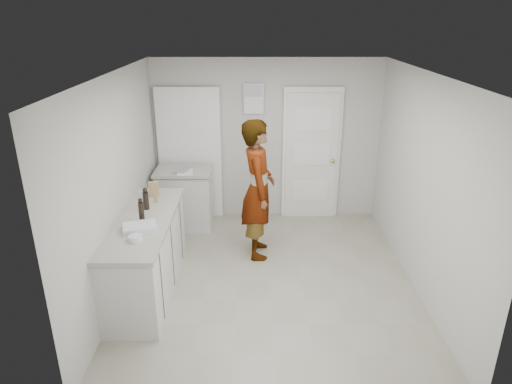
{
  "coord_description": "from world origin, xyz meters",
  "views": [
    {
      "loc": [
        -0.18,
        -4.89,
        3.1
      ],
      "look_at": [
        -0.17,
        0.4,
        1.02
      ],
      "focal_mm": 32.0,
      "sensor_mm": 36.0,
      "label": 1
    }
  ],
  "objects_px": {
    "spice_jar": "(157,199)",
    "oil_cruet_b": "(141,210)",
    "egg_bowl": "(135,238)",
    "person": "(258,190)",
    "oil_cruet_a": "(146,199)",
    "baking_dish": "(140,227)",
    "cake_mix_box": "(154,189)"
  },
  "relations": [
    {
      "from": "cake_mix_box",
      "to": "oil_cruet_a",
      "type": "height_order",
      "value": "oil_cruet_a"
    },
    {
      "from": "spice_jar",
      "to": "oil_cruet_b",
      "type": "bearing_deg",
      "value": -95.38
    },
    {
      "from": "spice_jar",
      "to": "egg_bowl",
      "type": "distance_m",
      "value": 1.03
    },
    {
      "from": "oil_cruet_b",
      "to": "baking_dish",
      "type": "relative_size",
      "value": 0.69
    },
    {
      "from": "oil_cruet_b",
      "to": "egg_bowl",
      "type": "height_order",
      "value": "oil_cruet_b"
    },
    {
      "from": "spice_jar",
      "to": "oil_cruet_b",
      "type": "height_order",
      "value": "oil_cruet_b"
    },
    {
      "from": "cake_mix_box",
      "to": "person",
      "type": "bearing_deg",
      "value": -0.19
    },
    {
      "from": "oil_cruet_a",
      "to": "oil_cruet_b",
      "type": "xyz_separation_m",
      "value": [
        0.02,
        -0.33,
        0.0
      ]
    },
    {
      "from": "baking_dish",
      "to": "egg_bowl",
      "type": "xyz_separation_m",
      "value": [
        0.02,
        -0.25,
        -0.0
      ]
    },
    {
      "from": "person",
      "to": "spice_jar",
      "type": "xyz_separation_m",
      "value": [
        -1.25,
        -0.38,
        0.02
      ]
    },
    {
      "from": "cake_mix_box",
      "to": "baking_dish",
      "type": "distance_m",
      "value": 0.96
    },
    {
      "from": "egg_bowl",
      "to": "person",
      "type": "bearing_deg",
      "value": 48.16
    },
    {
      "from": "person",
      "to": "baking_dish",
      "type": "relative_size",
      "value": 4.7
    },
    {
      "from": "oil_cruet_a",
      "to": "spice_jar",
      "type": "bearing_deg",
      "value": 71.56
    },
    {
      "from": "cake_mix_box",
      "to": "spice_jar",
      "type": "bearing_deg",
      "value": -78.05
    },
    {
      "from": "spice_jar",
      "to": "baking_dish",
      "type": "distance_m",
      "value": 0.78
    },
    {
      "from": "oil_cruet_a",
      "to": "baking_dish",
      "type": "bearing_deg",
      "value": -84.96
    },
    {
      "from": "egg_bowl",
      "to": "oil_cruet_a",
      "type": "bearing_deg",
      "value": 94.64
    },
    {
      "from": "person",
      "to": "baking_dish",
      "type": "height_order",
      "value": "person"
    },
    {
      "from": "baking_dish",
      "to": "cake_mix_box",
      "type": "bearing_deg",
      "value": 92.56
    },
    {
      "from": "person",
      "to": "oil_cruet_a",
      "type": "distance_m",
      "value": 1.46
    },
    {
      "from": "cake_mix_box",
      "to": "egg_bowl",
      "type": "relative_size",
      "value": 1.38
    },
    {
      "from": "oil_cruet_a",
      "to": "egg_bowl",
      "type": "xyz_separation_m",
      "value": [
        0.07,
        -0.81,
        -0.1
      ]
    },
    {
      "from": "spice_jar",
      "to": "egg_bowl",
      "type": "bearing_deg",
      "value": -90.47
    },
    {
      "from": "spice_jar",
      "to": "oil_cruet_a",
      "type": "distance_m",
      "value": 0.25
    },
    {
      "from": "person",
      "to": "egg_bowl",
      "type": "distance_m",
      "value": 1.89
    },
    {
      "from": "cake_mix_box",
      "to": "oil_cruet_a",
      "type": "distance_m",
      "value": 0.4
    },
    {
      "from": "egg_bowl",
      "to": "spice_jar",
      "type": "bearing_deg",
      "value": 89.53
    },
    {
      "from": "oil_cruet_b",
      "to": "egg_bowl",
      "type": "relative_size",
      "value": 1.92
    },
    {
      "from": "person",
      "to": "spice_jar",
      "type": "bearing_deg",
      "value": 104.44
    },
    {
      "from": "baking_dish",
      "to": "person",
      "type": "bearing_deg",
      "value": 42.16
    },
    {
      "from": "person",
      "to": "spice_jar",
      "type": "height_order",
      "value": "person"
    }
  ]
}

